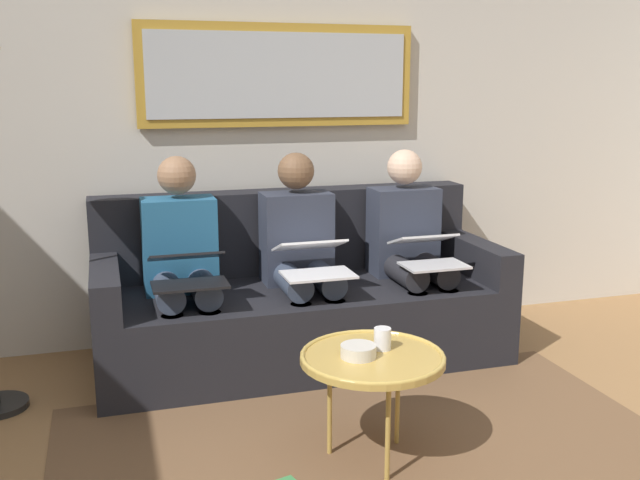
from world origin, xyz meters
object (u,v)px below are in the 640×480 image
(person_middle, at_px, (301,252))
(framed_mirror, at_px, (279,75))
(cup, at_px, (382,339))
(person_right, at_px, (182,261))
(couch, at_px, (298,301))
(laptop_black, at_px, (188,269))
(bowl, at_px, (358,351))
(laptop_silver, at_px, (428,250))
(person_left, at_px, (410,245))
(coffee_table, at_px, (372,359))
(laptop_white, at_px, (313,258))

(person_middle, bearing_deg, framed_mirror, -90.00)
(cup, bearing_deg, person_right, -58.26)
(couch, xyz_separation_m, laptop_black, (0.64, 0.31, 0.32))
(framed_mirror, bearing_deg, bowl, 86.99)
(framed_mirror, bearing_deg, laptop_silver, 132.69)
(laptop_black, bearing_deg, person_middle, -159.28)
(cup, xyz_separation_m, person_left, (-0.60, -1.10, 0.11))
(laptop_black, bearing_deg, cup, 128.45)
(cup, distance_m, laptop_black, 1.10)
(cup, relative_size, laptop_black, 0.25)
(coffee_table, distance_m, person_left, 1.34)
(coffee_table, distance_m, cup, 0.10)
(cup, bearing_deg, coffee_table, 40.36)
(person_left, xyz_separation_m, laptop_white, (0.64, 0.23, 0.02))
(person_left, bearing_deg, coffee_table, 59.94)
(laptop_white, relative_size, person_right, 0.34)
(couch, distance_m, person_left, 0.71)
(person_left, relative_size, laptop_black, 3.17)
(person_left, bearing_deg, laptop_silver, 90.00)
(coffee_table, bearing_deg, person_left, -120.06)
(framed_mirror, distance_m, laptop_white, 1.15)
(coffee_table, xyz_separation_m, person_middle, (-0.02, -1.15, 0.17))
(framed_mirror, bearing_deg, coffee_table, 89.12)
(laptop_silver, xyz_separation_m, laptop_black, (1.28, 0.01, -0.00))
(cup, height_order, person_middle, person_middle)
(person_right, distance_m, laptop_black, 0.24)
(bowl, xyz_separation_m, laptop_black, (0.56, -0.91, 0.15))
(bowl, distance_m, person_right, 1.28)
(person_right, xyz_separation_m, laptop_black, (0.00, 0.24, 0.02))
(person_left, bearing_deg, framed_mirror, -35.53)
(couch, relative_size, person_left, 1.93)
(framed_mirror, height_order, coffee_table, framed_mirror)
(laptop_white, bearing_deg, bowl, 84.75)
(person_middle, height_order, person_right, same)
(couch, xyz_separation_m, coffee_table, (0.02, 1.22, 0.12))
(coffee_table, relative_size, person_right, 0.51)
(cup, distance_m, person_right, 1.29)
(bowl, distance_m, person_left, 1.36)
(framed_mirror, relative_size, laptop_silver, 4.40)
(person_middle, bearing_deg, laptop_black, 20.72)
(laptop_white, bearing_deg, laptop_black, 0.93)
(couch, bearing_deg, person_right, 6.13)
(framed_mirror, xyz_separation_m, cup, (-0.04, 1.55, -1.06))
(laptop_silver, bearing_deg, laptop_white, -0.46)
(framed_mirror, xyz_separation_m, laptop_black, (0.64, 0.70, -0.92))
(laptop_silver, bearing_deg, person_right, -10.49)
(framed_mirror, relative_size, cup, 17.97)
(couch, xyz_separation_m, framed_mirror, (0.00, -0.39, 1.24))
(coffee_table, bearing_deg, laptop_white, -91.55)
(coffee_table, distance_m, person_middle, 1.16)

